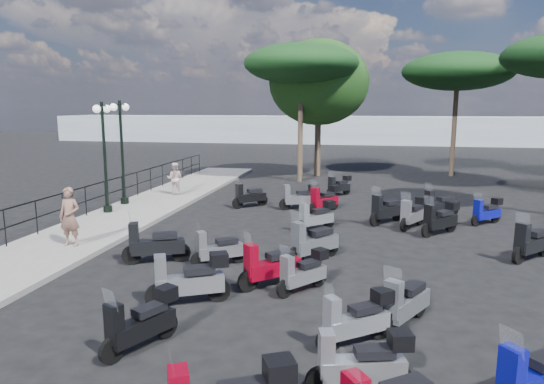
% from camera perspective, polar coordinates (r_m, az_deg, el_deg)
% --- Properties ---
extents(ground, '(120.00, 120.00, 0.00)m').
position_cam_1_polar(ground, '(13.28, 0.33, -8.15)').
color(ground, black).
rests_on(ground, ground).
extents(sidewalk, '(3.00, 30.00, 0.15)m').
position_cam_1_polar(sidewalk, '(18.23, -18.28, -3.38)').
color(sidewalk, slate).
rests_on(sidewalk, ground).
extents(railing, '(0.04, 26.04, 1.10)m').
position_cam_1_polar(railing, '(18.58, -22.21, -0.79)').
color(railing, black).
rests_on(railing, sidewalk).
extents(lamp_post_1, '(0.43, 1.22, 4.17)m').
position_cam_1_polar(lamp_post_1, '(19.32, -19.12, 4.68)').
color(lamp_post_1, black).
rests_on(lamp_post_1, sidewalk).
extents(lamp_post_2, '(0.34, 1.25, 4.23)m').
position_cam_1_polar(lamp_post_2, '(20.81, -17.26, 5.23)').
color(lamp_post_2, black).
rests_on(lamp_post_2, sidewalk).
extents(woman, '(0.63, 0.42, 1.72)m').
position_cam_1_polar(woman, '(15.13, -22.70, -2.71)').
color(woman, brown).
rests_on(woman, sidewalk).
extents(pedestrian_far, '(0.80, 0.68, 1.47)m').
position_cam_1_polar(pedestrian_far, '(22.68, -11.37, 1.57)').
color(pedestrian_far, beige).
rests_on(pedestrian_far, sidewalk).
extents(scooter_1, '(0.89, 1.49, 1.28)m').
position_cam_1_polar(scooter_1, '(8.89, -15.17, -14.68)').
color(scooter_1, black).
rests_on(scooter_1, ground).
extents(scooter_2, '(1.31, 1.01, 1.24)m').
position_cam_1_polar(scooter_2, '(12.87, -6.35, -6.81)').
color(scooter_2, black).
rests_on(scooter_2, ground).
extents(scooter_3, '(1.72, 0.90, 1.44)m').
position_cam_1_polar(scooter_3, '(13.37, -13.67, -6.08)').
color(scooter_3, black).
rests_on(scooter_3, ground).
extents(scooter_4, '(1.27, 1.20, 1.31)m').
position_cam_1_polar(scooter_4, '(20.11, -2.69, -0.55)').
color(scooter_4, black).
rests_on(scooter_4, ground).
extents(scooter_6, '(1.67, 1.01, 1.43)m').
position_cam_1_polar(scooter_6, '(10.50, -9.72, -10.19)').
color(scooter_6, black).
rests_on(scooter_6, ground).
extents(scooter_7, '(1.36, 1.26, 1.39)m').
position_cam_1_polar(scooter_7, '(11.34, -0.24, -8.80)').
color(scooter_7, black).
rests_on(scooter_7, ground).
extents(scooter_8, '(1.23, 1.27, 1.28)m').
position_cam_1_polar(scooter_8, '(16.39, 5.23, -2.92)').
color(scooter_8, black).
rests_on(scooter_8, ground).
extents(scooter_9, '(1.12, 1.44, 1.33)m').
position_cam_1_polar(scooter_9, '(19.31, 6.17, -0.90)').
color(scooter_9, black).
rests_on(scooter_9, ground).
extents(scooter_10, '(1.53, 0.91, 1.31)m').
position_cam_1_polar(scooter_10, '(19.75, 3.23, -0.63)').
color(scooter_10, black).
rests_on(scooter_10, ground).
extents(scooter_12, '(1.56, 0.67, 1.26)m').
position_cam_1_polar(scooter_12, '(7.54, 10.45, -19.27)').
color(scooter_12, black).
rests_on(scooter_12, ground).
extents(scooter_13, '(1.06, 1.26, 1.20)m').
position_cam_1_polar(scooter_13, '(11.08, 3.68, -9.47)').
color(scooter_13, black).
rests_on(scooter_13, ground).
extents(scooter_14, '(1.27, 1.52, 1.48)m').
position_cam_1_polar(scooter_14, '(13.17, 4.82, -6.00)').
color(scooter_14, black).
rests_on(scooter_14, ground).
extents(scooter_15, '(1.21, 1.42, 1.40)m').
position_cam_1_polar(scooter_15, '(17.76, 13.26, -2.13)').
color(scooter_15, black).
rests_on(scooter_15, ground).
extents(scooter_16, '(1.10, 1.27, 1.22)m').
position_cam_1_polar(scooter_16, '(22.88, 7.88, 0.67)').
color(scooter_16, black).
rests_on(scooter_16, ground).
extents(scooter_18, '(1.32, 1.07, 1.24)m').
position_cam_1_polar(scooter_18, '(8.87, 9.86, -14.62)').
color(scooter_18, black).
rests_on(scooter_18, ground).
extents(scooter_19, '(0.98, 1.50, 1.34)m').
position_cam_1_polar(scooter_19, '(9.74, 15.38, -12.56)').
color(scooter_19, black).
rests_on(scooter_19, ground).
extents(scooter_20, '(1.02, 1.52, 1.34)m').
position_cam_1_polar(scooter_20, '(17.35, 16.27, -2.48)').
color(scooter_20, black).
rests_on(scooter_20, ground).
extents(scooter_21, '(1.49, 1.07, 1.37)m').
position_cam_1_polar(scooter_21, '(19.27, 19.09, -1.50)').
color(scooter_21, black).
rests_on(scooter_21, ground).
extents(scooter_23, '(1.38, 1.11, 1.33)m').
position_cam_1_polar(scooter_23, '(7.96, 28.43, -18.84)').
color(scooter_23, black).
rests_on(scooter_23, ground).
extents(scooter_25, '(1.34, 1.30, 1.40)m').
position_cam_1_polar(scooter_25, '(15.00, 28.25, -5.31)').
color(scooter_25, black).
rests_on(scooter_25, ground).
extents(scooter_26, '(1.31, 1.34, 1.36)m').
position_cam_1_polar(scooter_26, '(16.73, 19.18, -3.07)').
color(scooter_26, black).
rests_on(scooter_26, ground).
extents(scooter_27, '(1.22, 1.11, 1.20)m').
position_cam_1_polar(scooter_27, '(18.81, 23.94, -2.17)').
color(scooter_27, black).
rests_on(scooter_27, ground).
extents(broadleaf_tree, '(5.85, 5.85, 8.01)m').
position_cam_1_polar(broadleaf_tree, '(29.16, 5.51, 12.67)').
color(broadleaf_tree, '#38281E').
rests_on(broadleaf_tree, ground).
extents(pine_0, '(6.40, 6.40, 7.28)m').
position_cam_1_polar(pine_0, '(31.04, 21.01, 13.09)').
color(pine_0, '#38281E').
rests_on(pine_0, ground).
extents(pine_2, '(6.20, 6.20, 7.50)m').
position_cam_1_polar(pine_2, '(27.02, 3.44, 14.79)').
color(pine_2, '#38281E').
rests_on(pine_2, ground).
extents(distant_hills, '(70.00, 8.00, 3.00)m').
position_cam_1_polar(distant_hills, '(57.50, 8.98, 7.28)').
color(distant_hills, gray).
rests_on(distant_hills, ground).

